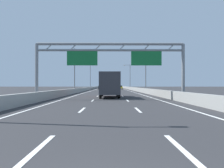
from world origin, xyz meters
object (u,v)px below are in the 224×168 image
at_px(black_car, 101,87).
at_px(streetlamp_left_far, 91,75).
at_px(streetlamp_left_mid, 76,67).
at_px(green_car, 104,87).
at_px(streetlamp_right_far, 129,75).
at_px(sign_gantry, 111,56).
at_px(streetlamp_right_mid, 145,68).
at_px(box_truck, 110,84).
at_px(orange_car, 110,87).
at_px(yellow_car, 120,87).

bearing_deg(black_car, streetlamp_left_far, 148.87).
relative_size(streetlamp_left_mid, green_car, 2.19).
bearing_deg(streetlamp_right_far, sign_gantry, -96.64).
bearing_deg(streetlamp_right_mid, box_truck, -110.50).
bearing_deg(green_car, box_truck, -87.86).
bearing_deg(streetlamp_right_mid, green_car, 98.30).
xyz_separation_m(streetlamp_right_mid, box_truck, (-7.51, -20.09, -3.69)).
distance_m(streetlamp_left_far, green_car, 37.42).
bearing_deg(streetlamp_left_far, black_car, -31.13).
xyz_separation_m(streetlamp_left_mid, streetlamp_right_mid, (14.93, 0.00, 0.00)).
relative_size(streetlamp_left_far, black_car, 2.07).
height_order(black_car, box_truck, box_truck).
relative_size(streetlamp_right_mid, streetlamp_left_far, 1.00).
bearing_deg(orange_car, black_car, -97.62).
xyz_separation_m(streetlamp_right_mid, orange_car, (-7.47, 63.59, -4.66)).
relative_size(streetlamp_left_far, box_truck, 1.14).
bearing_deg(streetlamp_left_far, streetlamp_right_far, 0.00).
distance_m(streetlamp_right_far, black_car, 12.23).
bearing_deg(box_truck, green_car, 92.14).
bearing_deg(streetlamp_right_mid, black_car, 106.70).
bearing_deg(sign_gantry, streetlamp_right_mid, 72.98).
xyz_separation_m(black_car, orange_car, (3.58, 26.76, 0.02)).
distance_m(streetlamp_right_mid, streetlamp_left_far, 41.92).
bearing_deg(green_car, yellow_car, -78.22).
bearing_deg(black_car, box_truck, -86.44).
bearing_deg(box_truck, streetlamp_right_far, 82.78).
distance_m(streetlamp_right_mid, yellow_car, 40.71).
bearing_deg(streetlamp_right_mid, streetlamp_right_far, 90.00).
xyz_separation_m(streetlamp_right_mid, black_car, (-11.05, 36.83, -4.68)).
distance_m(streetlamp_left_mid, streetlamp_left_far, 39.17).
relative_size(orange_car, yellow_car, 1.07).
height_order(streetlamp_left_far, black_car, streetlamp_left_far).
bearing_deg(streetlamp_left_mid, streetlamp_right_far, 69.14).
xyz_separation_m(orange_car, yellow_car, (3.84, -23.31, -0.00)).
relative_size(streetlamp_right_mid, black_car, 2.07).
distance_m(streetlamp_left_far, black_car, 6.52).
bearing_deg(streetlamp_left_mid, black_car, 83.98).
bearing_deg(orange_car, sign_gantry, -89.93).
bearing_deg(orange_car, green_car, 106.17).
distance_m(sign_gantry, black_car, 61.11).
xyz_separation_m(streetlamp_left_mid, streetlamp_right_far, (14.93, 39.17, 0.00)).
height_order(black_car, green_car, green_car).
bearing_deg(streetlamp_right_mid, streetlamp_left_far, 110.86).
height_order(streetlamp_left_far, orange_car, streetlamp_left_far).
relative_size(streetlamp_right_mid, orange_car, 2.04).
height_order(streetlamp_left_mid, streetlamp_right_mid, same).
xyz_separation_m(streetlamp_left_mid, orange_car, (7.46, 63.59, -4.66)).
height_order(sign_gantry, green_car, sign_gantry).
xyz_separation_m(streetlamp_right_far, yellow_car, (-3.63, 1.10, -4.66)).
bearing_deg(streetlamp_left_far, yellow_car, 5.57).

